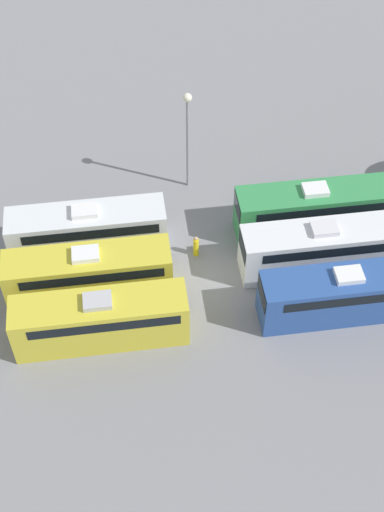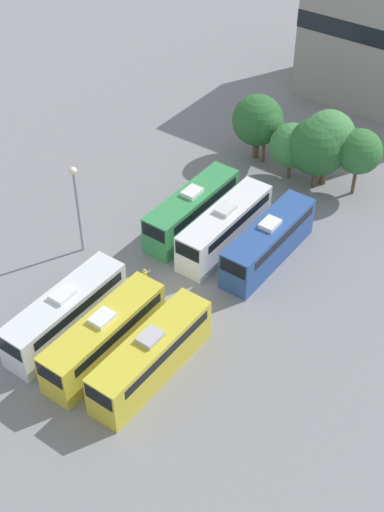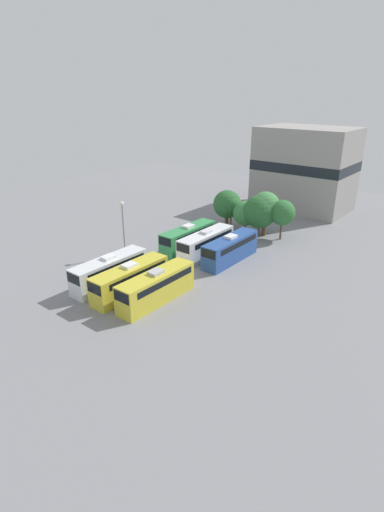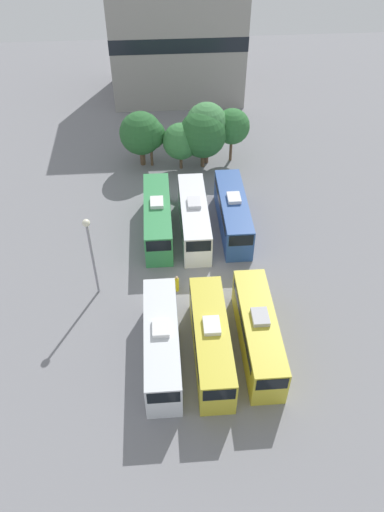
# 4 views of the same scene
# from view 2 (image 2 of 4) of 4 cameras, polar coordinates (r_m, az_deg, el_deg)

# --- Properties ---
(ground_plane) EXTENTS (117.66, 117.66, 0.00)m
(ground_plane) POSITION_cam_2_polar(r_m,az_deg,el_deg) (53.13, -1.54, -2.98)
(ground_plane) COLOR gray
(bus_0) EXTENTS (2.50, 10.05, 3.68)m
(bus_0) POSITION_cam_2_polar(r_m,az_deg,el_deg) (49.88, -10.06, -4.44)
(bus_0) COLOR silver
(bus_0) RESTS_ON ground_plane
(bus_1) EXTENTS (2.50, 10.05, 3.68)m
(bus_1) POSITION_cam_2_polar(r_m,az_deg,el_deg) (47.96, -7.00, -6.33)
(bus_1) COLOR gold
(bus_1) RESTS_ON ground_plane
(bus_2) EXTENTS (2.50, 10.05, 3.68)m
(bus_2) POSITION_cam_2_polar(r_m,az_deg,el_deg) (46.56, -3.26, -7.88)
(bus_2) COLOR gold
(bus_2) RESTS_ON ground_plane
(bus_3) EXTENTS (2.50, 10.05, 3.68)m
(bus_3) POSITION_cam_2_polar(r_m,az_deg,el_deg) (58.05, 0.02, 3.81)
(bus_3) COLOR #338C4C
(bus_3) RESTS_ON ground_plane
(bus_4) EXTENTS (2.50, 10.05, 3.68)m
(bus_4) POSITION_cam_2_polar(r_m,az_deg,el_deg) (56.32, 2.66, 2.43)
(bus_4) COLOR silver
(bus_4) RESTS_ON ground_plane
(bus_5) EXTENTS (2.50, 10.05, 3.68)m
(bus_5) POSITION_cam_2_polar(r_m,az_deg,el_deg) (55.14, 6.16, 1.22)
(bus_5) COLOR #284C93
(bus_5) RESTS_ON ground_plane
(worker_person) EXTENTS (0.36, 0.36, 1.65)m
(worker_person) POSITION_cam_2_polar(r_m,az_deg,el_deg) (53.31, -3.80, -1.77)
(worker_person) COLOR gold
(worker_person) RESTS_ON ground_plane
(light_pole) EXTENTS (0.60, 0.60, 7.82)m
(light_pole) POSITION_cam_2_polar(r_m,az_deg,el_deg) (54.28, -9.25, 4.79)
(light_pole) COLOR gray
(light_pole) RESTS_ON ground_plane
(tree_0) EXTENTS (4.69, 4.69, 6.27)m
(tree_0) POSITION_cam_2_polar(r_m,az_deg,el_deg) (66.00, 5.27, 10.76)
(tree_0) COLOR brown
(tree_0) RESTS_ON ground_plane
(tree_1) EXTENTS (3.29, 3.29, 5.55)m
(tree_1) POSITION_cam_2_polar(r_m,az_deg,el_deg) (65.34, 5.90, 10.37)
(tree_1) COLOR brown
(tree_1) RESTS_ON ground_plane
(tree_2) EXTENTS (3.95, 3.95, 5.38)m
(tree_2) POSITION_cam_2_polar(r_m,az_deg,el_deg) (63.64, 7.98, 8.76)
(tree_2) COLOR brown
(tree_2) RESTS_ON ground_plane
(tree_3) EXTENTS (5.16, 5.16, 6.66)m
(tree_3) POSITION_cam_2_polar(r_m,az_deg,el_deg) (62.55, 10.08, 8.62)
(tree_3) COLOR brown
(tree_3) RESTS_ON ground_plane
(tree_4) EXTENTS (4.53, 4.53, 7.11)m
(tree_4) POSITION_cam_2_polar(r_m,az_deg,el_deg) (62.67, 10.89, 9.37)
(tree_4) COLOR brown
(tree_4) RESTS_ON ground_plane
(tree_5) EXTENTS (3.89, 3.89, 6.22)m
(tree_5) POSITION_cam_2_polar(r_m,az_deg,el_deg) (62.18, 13.25, 8.13)
(tree_5) COLOR brown
(tree_5) RESTS_ON ground_plane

